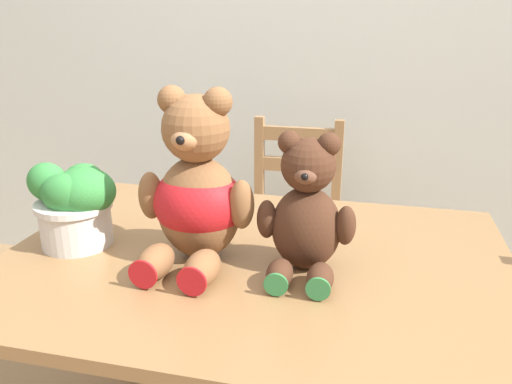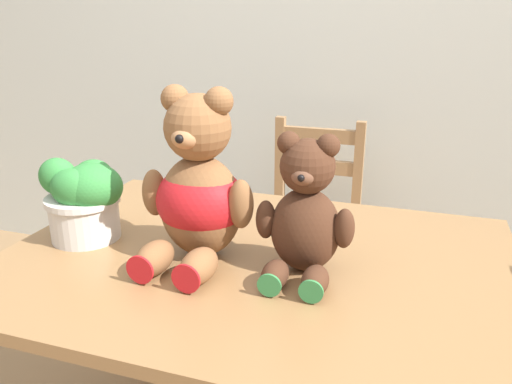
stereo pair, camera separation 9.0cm
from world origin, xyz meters
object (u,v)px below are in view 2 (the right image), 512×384
at_px(teddy_bear_left, 198,192).
at_px(teddy_bear_right, 305,215).
at_px(wooden_chair_behind, 309,232).
at_px(potted_plant, 84,198).

bearing_deg(teddy_bear_left, teddy_bear_right, -178.19).
relative_size(teddy_bear_left, teddy_bear_right, 1.28).
bearing_deg(wooden_chair_behind, teddy_bear_right, 101.10).
distance_m(teddy_bear_right, potted_plant, 0.58).
xyz_separation_m(wooden_chair_behind, teddy_bear_left, (-0.07, -0.93, 0.49)).
distance_m(wooden_chair_behind, teddy_bear_left, 1.06).
height_order(wooden_chair_behind, teddy_bear_left, teddy_bear_left).
relative_size(wooden_chair_behind, potted_plant, 4.12).
bearing_deg(teddy_bear_left, wooden_chair_behind, -92.33).
bearing_deg(potted_plant, teddy_bear_left, 0.68).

